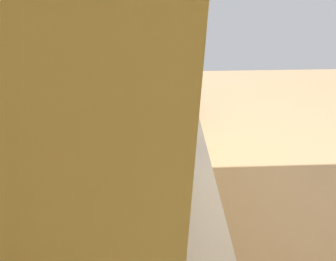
% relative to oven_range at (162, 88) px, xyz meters
% --- Properties ---
extents(ground_plane, '(6.79, 6.79, 0.00)m').
position_rel_oven_range_xyz_m(ground_plane, '(-1.62, -1.31, -0.46)').
color(ground_plane, tan).
extents(wall_back, '(4.36, 0.12, 2.78)m').
position_rel_oven_range_xyz_m(wall_back, '(-1.62, 0.40, 0.93)').
color(wall_back, beige).
rests_on(wall_back, ground_plane).
extents(counter_run, '(3.43, 0.67, 0.89)m').
position_rel_oven_range_xyz_m(counter_run, '(-2.02, 0.02, -0.01)').
color(counter_run, '#F0D675').
rests_on(counter_run, ground_plane).
extents(upper_cabinets, '(2.24, 0.33, 0.61)m').
position_rel_oven_range_xyz_m(upper_cabinets, '(-2.02, 0.17, 1.37)').
color(upper_cabinets, '#F0D671').
extents(oven_range, '(0.63, 0.69, 1.07)m').
position_rel_oven_range_xyz_m(oven_range, '(0.00, 0.00, 0.00)').
color(oven_range, black).
rests_on(oven_range, ground_plane).
extents(microwave, '(0.49, 0.41, 0.33)m').
position_rel_oven_range_xyz_m(microwave, '(-1.89, 0.04, 0.60)').
color(microwave, white).
rests_on(microwave, counter_run).
extents(bowl, '(0.18, 0.18, 0.07)m').
position_rel_oven_range_xyz_m(bowl, '(-1.42, -0.07, 0.47)').
color(bowl, '#D84C47').
rests_on(bowl, counter_run).
extents(kettle, '(0.20, 0.14, 0.19)m').
position_rel_oven_range_xyz_m(kettle, '(-1.16, -0.07, 0.52)').
color(kettle, black).
rests_on(kettle, counter_run).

